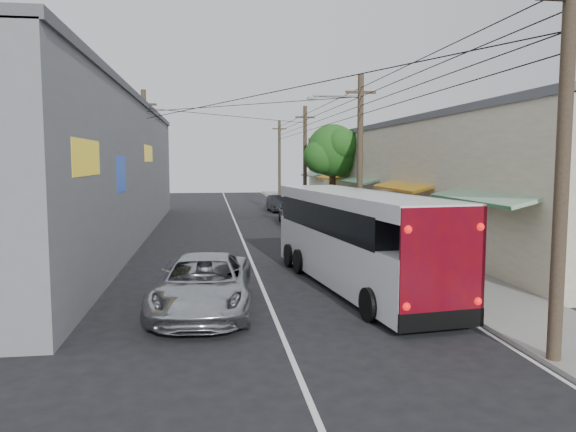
# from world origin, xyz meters

# --- Properties ---
(ground) EXTENTS (120.00, 120.00, 0.00)m
(ground) POSITION_xyz_m (0.00, 0.00, 0.00)
(ground) COLOR black
(ground) RESTS_ON ground
(sidewalk) EXTENTS (3.00, 80.00, 0.12)m
(sidewalk) POSITION_xyz_m (6.50, 20.00, 0.06)
(sidewalk) COLOR slate
(sidewalk) RESTS_ON ground
(building_right) EXTENTS (7.09, 40.00, 6.25)m
(building_right) POSITION_xyz_m (10.99, 22.00, 3.15)
(building_right) COLOR beige
(building_right) RESTS_ON ground
(building_left) EXTENTS (7.20, 36.00, 7.25)m
(building_left) POSITION_xyz_m (-8.50, 18.00, 3.65)
(building_left) COLOR slate
(building_left) RESTS_ON ground
(utility_poles) EXTENTS (11.80, 45.28, 8.00)m
(utility_poles) POSITION_xyz_m (3.13, 20.33, 4.13)
(utility_poles) COLOR #473828
(utility_poles) RESTS_ON ground
(street_tree) EXTENTS (4.40, 4.00, 6.60)m
(street_tree) POSITION_xyz_m (6.87, 26.02, 4.67)
(street_tree) COLOR #3F2B19
(street_tree) RESTS_ON ground
(coach_bus) EXTENTS (3.59, 10.96, 3.11)m
(coach_bus) POSITION_xyz_m (2.99, 5.42, 1.61)
(coach_bus) COLOR white
(coach_bus) RESTS_ON ground
(jeepney) EXTENTS (2.93, 5.69, 1.53)m
(jeepney) POSITION_xyz_m (-1.86, 2.96, 0.77)
(jeepney) COLOR #B6B7BD
(jeepney) RESTS_ON ground
(parked_suv) EXTENTS (2.84, 6.36, 1.81)m
(parked_suv) POSITION_xyz_m (4.60, 13.00, 0.91)
(parked_suv) COLOR gray
(parked_suv) RESTS_ON ground
(parked_car_mid) EXTENTS (2.24, 4.90, 1.63)m
(parked_car_mid) POSITION_xyz_m (3.80, 23.95, 0.81)
(parked_car_mid) COLOR black
(parked_car_mid) RESTS_ON ground
(parked_car_far) EXTENTS (1.60, 4.09, 1.33)m
(parked_car_far) POSITION_xyz_m (3.80, 32.55, 0.66)
(parked_car_far) COLOR black
(parked_car_far) RESTS_ON ground
(pedestrian_near) EXTENTS (0.64, 0.52, 1.52)m
(pedestrian_near) POSITION_xyz_m (6.74, 13.02, 0.88)
(pedestrian_near) COLOR pink
(pedestrian_near) RESTS_ON sidewalk
(pedestrian_far) EXTENTS (0.77, 0.61, 1.52)m
(pedestrian_far) POSITION_xyz_m (6.93, 15.86, 0.88)
(pedestrian_far) COLOR #7E9AB7
(pedestrian_far) RESTS_ON sidewalk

